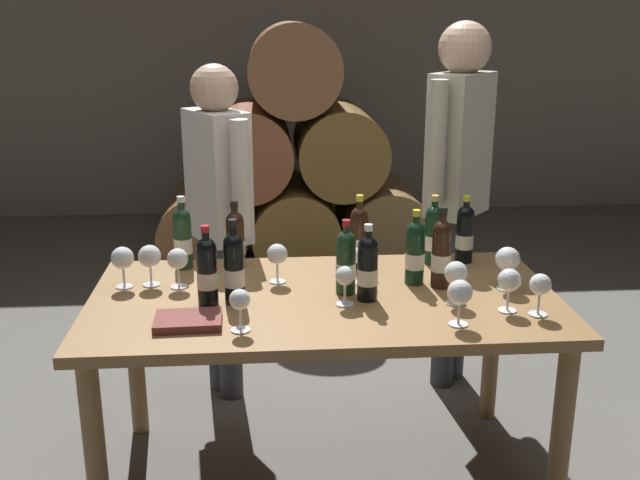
{
  "coord_description": "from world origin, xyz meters",
  "views": [
    {
      "loc": [
        -0.21,
        -2.51,
        1.74
      ],
      "look_at": [
        0.0,
        0.2,
        0.91
      ],
      "focal_mm": 41.57,
      "sensor_mm": 36.0,
      "label": 1
    }
  ],
  "objects_px": {
    "wine_bottle_3": "(368,267)",
    "wine_bottle_0": "(465,233)",
    "wine_glass_5": "(509,281)",
    "wine_glass_11": "(508,260)",
    "sommelier_presenting": "(458,173)",
    "wine_glass_4": "(122,259)",
    "wine_glass_1": "(345,278)",
    "wine_glass_7": "(277,255)",
    "wine_bottle_9": "(415,252)",
    "wine_glass_3": "(363,257)",
    "tasting_notebook": "(188,321)",
    "wine_glass_10": "(460,294)",
    "wine_bottle_8": "(235,239)",
    "wine_bottle_7": "(441,253)",
    "wine_bottle_4": "(346,262)",
    "wine_bottle_1": "(434,234)",
    "wine_glass_8": "(150,257)",
    "wine_bottle_6": "(234,267)",
    "wine_bottle_5": "(207,270)",
    "wine_bottle_2": "(359,237)",
    "wine_bottle_10": "(183,237)",
    "wine_glass_6": "(456,274)",
    "wine_glass_2": "(540,286)",
    "taster_seated_left": "(219,205)",
    "wine_glass_0": "(178,260)",
    "wine_glass_9": "(240,302)",
    "dining_table": "(324,319)"
  },
  "relations": [
    {
      "from": "wine_glass_2",
      "to": "wine_bottle_1",
      "type": "bearing_deg",
      "value": 112.68
    },
    {
      "from": "wine_bottle_6",
      "to": "wine_bottle_5",
      "type": "bearing_deg",
      "value": -177.17
    },
    {
      "from": "wine_glass_7",
      "to": "wine_bottle_5",
      "type": "bearing_deg",
      "value": -141.0
    },
    {
      "from": "wine_glass_10",
      "to": "tasting_notebook",
      "type": "height_order",
      "value": "wine_glass_10"
    },
    {
      "from": "wine_bottle_7",
      "to": "wine_glass_5",
      "type": "bearing_deg",
      "value": -55.19
    },
    {
      "from": "wine_bottle_9",
      "to": "wine_bottle_7",
      "type": "bearing_deg",
      "value": -26.62
    },
    {
      "from": "wine_bottle_8",
      "to": "tasting_notebook",
      "type": "xyz_separation_m",
      "value": [
        -0.14,
        -0.56,
        -0.11
      ]
    },
    {
      "from": "wine_bottle_3",
      "to": "wine_glass_4",
      "type": "relative_size",
      "value": 1.78
    },
    {
      "from": "wine_bottle_2",
      "to": "wine_glass_6",
      "type": "distance_m",
      "value": 0.5
    },
    {
      "from": "wine_bottle_7",
      "to": "wine_glass_7",
      "type": "relative_size",
      "value": 2.02
    },
    {
      "from": "wine_glass_4",
      "to": "wine_glass_1",
      "type": "bearing_deg",
      "value": -16.41
    },
    {
      "from": "wine_bottle_3",
      "to": "wine_bottle_0",
      "type": "bearing_deg",
      "value": 40.69
    },
    {
      "from": "taster_seated_left",
      "to": "wine_bottle_1",
      "type": "bearing_deg",
      "value": -23.72
    },
    {
      "from": "wine_glass_7",
      "to": "tasting_notebook",
      "type": "relative_size",
      "value": 0.69
    },
    {
      "from": "wine_glass_7",
      "to": "wine_glass_9",
      "type": "relative_size",
      "value": 1.06
    },
    {
      "from": "wine_bottle_1",
      "to": "wine_bottle_4",
      "type": "relative_size",
      "value": 1.03
    },
    {
      "from": "wine_bottle_2",
      "to": "wine_glass_8",
      "type": "bearing_deg",
      "value": -170.06
    },
    {
      "from": "wine_glass_1",
      "to": "wine_glass_7",
      "type": "xyz_separation_m",
      "value": [
        -0.23,
        0.25,
        0.01
      ]
    },
    {
      "from": "wine_glass_7",
      "to": "tasting_notebook",
      "type": "bearing_deg",
      "value": -128.39
    },
    {
      "from": "wine_bottle_4",
      "to": "wine_glass_5",
      "type": "bearing_deg",
      "value": -21.73
    },
    {
      "from": "wine_bottle_10",
      "to": "wine_glass_10",
      "type": "bearing_deg",
      "value": -34.22
    },
    {
      "from": "wine_bottle_2",
      "to": "wine_bottle_4",
      "type": "relative_size",
      "value": 1.08
    },
    {
      "from": "wine_bottle_3",
      "to": "wine_bottle_5",
      "type": "distance_m",
      "value": 0.56
    },
    {
      "from": "wine_bottle_0",
      "to": "wine_bottle_8",
      "type": "relative_size",
      "value": 1.02
    },
    {
      "from": "dining_table",
      "to": "taster_seated_left",
      "type": "bearing_deg",
      "value": 119.84
    },
    {
      "from": "wine_bottle_10",
      "to": "wine_glass_7",
      "type": "bearing_deg",
      "value": -28.21
    },
    {
      "from": "wine_bottle_2",
      "to": "wine_glass_1",
      "type": "distance_m",
      "value": 0.4
    },
    {
      "from": "wine_bottle_8",
      "to": "wine_glass_7",
      "type": "bearing_deg",
      "value": -47.37
    },
    {
      "from": "wine_bottle_4",
      "to": "wine_glass_8",
      "type": "xyz_separation_m",
      "value": [
        -0.72,
        0.14,
        -0.01
      ]
    },
    {
      "from": "wine_glass_3",
      "to": "wine_glass_8",
      "type": "xyz_separation_m",
      "value": [
        -0.8,
        0.04,
        0.01
      ]
    },
    {
      "from": "wine_bottle_9",
      "to": "wine_glass_3",
      "type": "xyz_separation_m",
      "value": [
        -0.2,
        0.01,
        -0.02
      ]
    },
    {
      "from": "wine_glass_3",
      "to": "wine_glass_10",
      "type": "relative_size",
      "value": 0.95
    },
    {
      "from": "wine_bottle_4",
      "to": "wine_glass_10",
      "type": "xyz_separation_m",
      "value": [
        0.34,
        -0.32,
        -0.01
      ]
    },
    {
      "from": "wine_bottle_0",
      "to": "wine_bottle_1",
      "type": "xyz_separation_m",
      "value": [
        -0.13,
        -0.01,
        0.0
      ]
    },
    {
      "from": "wine_bottle_0",
      "to": "wine_glass_5",
      "type": "height_order",
      "value": "wine_bottle_0"
    },
    {
      "from": "wine_glass_9",
      "to": "wine_bottle_1",
      "type": "bearing_deg",
      "value": 39.0
    },
    {
      "from": "wine_bottle_0",
      "to": "wine_glass_9",
      "type": "xyz_separation_m",
      "value": [
        -0.9,
        -0.63,
        -0.02
      ]
    },
    {
      "from": "wine_glass_2",
      "to": "taster_seated_left",
      "type": "xyz_separation_m",
      "value": [
        -1.12,
        0.96,
        0.06
      ]
    },
    {
      "from": "wine_bottle_3",
      "to": "wine_glass_5",
      "type": "relative_size",
      "value": 1.83
    },
    {
      "from": "wine_bottle_2",
      "to": "wine_glass_1",
      "type": "xyz_separation_m",
      "value": [
        -0.1,
        -0.39,
        -0.03
      ]
    },
    {
      "from": "wine_bottle_7",
      "to": "wine_glass_4",
      "type": "xyz_separation_m",
      "value": [
        -1.18,
        0.08,
        -0.02
      ]
    },
    {
      "from": "sommelier_presenting",
      "to": "wine_glass_5",
      "type": "bearing_deg",
      "value": -93.4
    },
    {
      "from": "wine_glass_11",
      "to": "sommelier_presenting",
      "type": "height_order",
      "value": "sommelier_presenting"
    },
    {
      "from": "wine_bottle_3",
      "to": "wine_glass_10",
      "type": "bearing_deg",
      "value": -42.58
    },
    {
      "from": "wine_glass_2",
      "to": "wine_bottle_6",
      "type": "bearing_deg",
      "value": 169.41
    },
    {
      "from": "wine_bottle_1",
      "to": "wine_glass_9",
      "type": "xyz_separation_m",
      "value": [
        -0.77,
        -0.62,
        -0.02
      ]
    },
    {
      "from": "wine_bottle_1",
      "to": "wine_bottle_4",
      "type": "distance_m",
      "value": 0.5
    },
    {
      "from": "tasting_notebook",
      "to": "wine_glass_8",
      "type": "bearing_deg",
      "value": 112.41
    },
    {
      "from": "wine_bottle_1",
      "to": "wine_glass_0",
      "type": "bearing_deg",
      "value": -168.42
    },
    {
      "from": "wine_bottle_4",
      "to": "wine_glass_0",
      "type": "xyz_separation_m",
      "value": [
        -0.62,
        0.11,
        -0.01
      ]
    }
  ]
}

